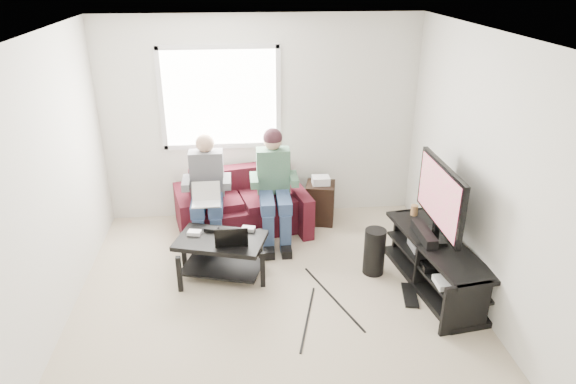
% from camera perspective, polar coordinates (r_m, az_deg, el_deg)
% --- Properties ---
extents(floor, '(4.50, 4.50, 0.00)m').
position_cam_1_polar(floor, '(5.15, -1.36, -13.38)').
color(floor, beige).
rests_on(floor, ground).
extents(ceiling, '(4.50, 4.50, 0.00)m').
position_cam_1_polar(ceiling, '(4.11, -1.73, 16.64)').
color(ceiling, white).
rests_on(ceiling, wall_back).
extents(wall_back, '(4.50, 0.00, 4.50)m').
position_cam_1_polar(wall_back, '(6.59, -3.00, 7.97)').
color(wall_back, silver).
rests_on(wall_back, floor).
extents(wall_left, '(0.00, 4.50, 4.50)m').
position_cam_1_polar(wall_left, '(4.78, -26.16, -1.05)').
color(wall_left, silver).
rests_on(wall_left, floor).
extents(wall_right, '(0.00, 4.50, 4.50)m').
position_cam_1_polar(wall_right, '(5.02, 21.90, 0.85)').
color(wall_right, silver).
rests_on(wall_right, floor).
extents(window, '(1.48, 0.04, 1.28)m').
position_cam_1_polar(window, '(6.49, -7.53, 10.29)').
color(window, white).
rests_on(window, wall_back).
extents(sofa, '(1.76, 1.01, 0.75)m').
position_cam_1_polar(sofa, '(6.54, -5.17, -1.74)').
color(sofa, '#471117').
rests_on(sofa, floor).
extents(person_left, '(0.40, 0.70, 1.30)m').
position_cam_1_polar(person_left, '(6.15, -9.00, 0.58)').
color(person_left, navy).
rests_on(person_left, sofa).
extents(person_right, '(0.40, 0.71, 1.35)m').
position_cam_1_polar(person_right, '(6.14, -1.56, 1.46)').
color(person_right, navy).
rests_on(person_right, sofa).
extents(laptop_silver, '(0.37, 0.31, 0.24)m').
position_cam_1_polar(laptop_silver, '(5.92, -9.09, -0.76)').
color(laptop_silver, silver).
rests_on(laptop_silver, person_left).
extents(coffee_table, '(1.04, 0.80, 0.46)m').
position_cam_1_polar(coffee_table, '(5.57, -7.44, -6.22)').
color(coffee_table, black).
rests_on(coffee_table, floor).
extents(laptop_black, '(0.41, 0.35, 0.24)m').
position_cam_1_polar(laptop_black, '(5.38, -6.32, -4.40)').
color(laptop_black, black).
rests_on(laptop_black, coffee_table).
extents(controller_a, '(0.16, 0.12, 0.04)m').
position_cam_1_polar(controller_a, '(5.62, -10.35, -4.47)').
color(controller_a, silver).
rests_on(controller_a, coffee_table).
extents(controller_b, '(0.16, 0.13, 0.04)m').
position_cam_1_polar(controller_b, '(5.66, -8.50, -4.11)').
color(controller_b, black).
rests_on(controller_b, coffee_table).
extents(controller_c, '(0.16, 0.12, 0.04)m').
position_cam_1_polar(controller_c, '(5.63, -4.43, -4.10)').
color(controller_c, gray).
rests_on(controller_c, coffee_table).
extents(tv_stand, '(0.68, 1.62, 0.52)m').
position_cam_1_polar(tv_stand, '(5.63, 16.03, -7.93)').
color(tv_stand, black).
rests_on(tv_stand, floor).
extents(tv, '(0.12, 1.10, 0.81)m').
position_cam_1_polar(tv, '(5.37, 16.54, -0.59)').
color(tv, black).
rests_on(tv, tv_stand).
extents(soundbar, '(0.12, 0.50, 0.10)m').
position_cam_1_polar(soundbar, '(5.51, 14.90, -4.51)').
color(soundbar, black).
rests_on(soundbar, tv_stand).
extents(drink_cup, '(0.08, 0.08, 0.12)m').
position_cam_1_polar(drink_cup, '(5.96, 13.87, -1.97)').
color(drink_cup, '#9D7143').
rests_on(drink_cup, tv_stand).
extents(console_white, '(0.30, 0.22, 0.06)m').
position_cam_1_polar(console_white, '(5.29, 17.64, -9.52)').
color(console_white, silver).
rests_on(console_white, tv_stand).
extents(console_grey, '(0.34, 0.26, 0.08)m').
position_cam_1_polar(console_grey, '(5.83, 15.10, -5.70)').
color(console_grey, gray).
rests_on(console_grey, tv_stand).
extents(console_black, '(0.38, 0.30, 0.07)m').
position_cam_1_polar(console_black, '(5.55, 16.30, -7.52)').
color(console_black, black).
rests_on(console_black, tv_stand).
extents(subwoofer, '(0.23, 0.23, 0.53)m').
position_cam_1_polar(subwoofer, '(5.69, 9.57, -6.54)').
color(subwoofer, black).
rests_on(subwoofer, floor).
extents(keyboard_floor, '(0.21, 0.43, 0.02)m').
position_cam_1_polar(keyboard_floor, '(5.52, 13.39, -11.08)').
color(keyboard_floor, black).
rests_on(keyboard_floor, floor).
extents(end_table, '(0.36, 0.36, 0.64)m').
position_cam_1_polar(end_table, '(6.70, 3.59, -1.07)').
color(end_table, black).
rests_on(end_table, floor).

